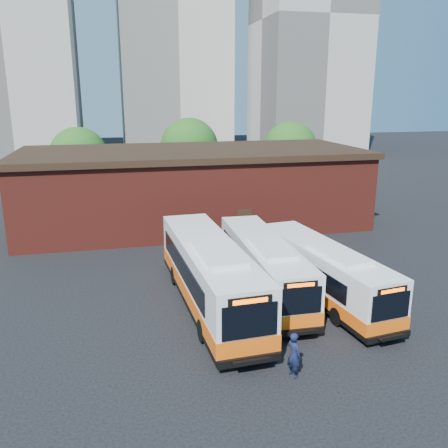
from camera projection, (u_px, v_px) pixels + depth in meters
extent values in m
plane|color=black|center=(262.00, 328.00, 22.78)|extent=(220.00, 220.00, 0.00)
cube|color=white|center=(209.00, 272.00, 24.71)|extent=(3.37, 12.92, 3.04)
cube|color=#FF6110|center=(210.00, 288.00, 24.94)|extent=(3.43, 12.98, 0.75)
cube|color=black|center=(210.00, 297.00, 25.08)|extent=(3.42, 12.96, 0.27)
cube|color=black|center=(250.00, 321.00, 18.67)|extent=(2.31, 0.18, 1.44)
cube|color=black|center=(250.00, 301.00, 18.42)|extent=(1.81, 0.16, 0.34)
cube|color=#FF5905|center=(251.00, 301.00, 18.39)|extent=(1.44, 0.10, 0.19)
cube|color=black|center=(250.00, 361.00, 19.06)|extent=(2.72, 0.29, 0.34)
cube|color=black|center=(252.00, 361.00, 18.80)|extent=(1.57, 0.48, 0.06)
cube|color=black|center=(253.00, 362.00, 18.60)|extent=(1.55, 0.12, 0.19)
cube|color=black|center=(182.00, 266.00, 24.65)|extent=(0.57, 9.97, 1.12)
cube|color=black|center=(232.00, 261.00, 25.39)|extent=(0.57, 9.97, 1.12)
cube|color=white|center=(217.00, 252.00, 22.79)|extent=(2.08, 4.57, 0.23)
cylinder|color=black|center=(203.00, 331.00, 21.37)|extent=(0.40, 1.08, 1.07)
cylinder|color=black|center=(255.00, 324.00, 22.03)|extent=(0.40, 1.08, 1.07)
cylinder|color=black|center=(175.00, 276.00, 27.90)|extent=(0.40, 1.08, 1.07)
cylinder|color=black|center=(215.00, 271.00, 28.56)|extent=(0.40, 1.08, 1.07)
cube|color=white|center=(263.00, 264.00, 26.54)|extent=(2.60, 11.33, 2.68)
cube|color=#FF6110|center=(263.00, 277.00, 26.74)|extent=(2.65, 11.38, 0.66)
cube|color=black|center=(263.00, 284.00, 26.87)|extent=(2.64, 11.37, 0.24)
cube|color=black|center=(300.00, 301.00, 21.12)|extent=(2.04, 0.09, 1.27)
cube|color=black|center=(301.00, 285.00, 20.90)|extent=(1.60, 0.09, 0.30)
cube|color=#FF5905|center=(301.00, 285.00, 20.87)|extent=(1.27, 0.04, 0.17)
cube|color=black|center=(299.00, 332.00, 21.46)|extent=(2.40, 0.17, 0.30)
cube|color=black|center=(301.00, 333.00, 21.23)|extent=(1.37, 0.38, 0.06)
cube|color=black|center=(302.00, 333.00, 21.05)|extent=(1.36, 0.06, 0.17)
cube|color=black|center=(241.00, 259.00, 26.58)|extent=(0.20, 8.81, 0.99)
cube|color=black|center=(282.00, 256.00, 27.07)|extent=(0.20, 8.81, 0.99)
cube|color=white|center=(272.00, 247.00, 24.83)|extent=(1.70, 3.98, 0.21)
cylinder|color=black|center=(260.00, 310.00, 23.62)|extent=(0.32, 0.95, 0.94)
cylinder|color=black|center=(301.00, 306.00, 24.05)|extent=(0.32, 0.95, 0.94)
cylinder|color=black|center=(232.00, 267.00, 29.47)|extent=(0.32, 0.95, 0.94)
cylinder|color=black|center=(266.00, 264.00, 29.91)|extent=(0.32, 0.95, 0.94)
cube|color=white|center=(323.00, 270.00, 25.76)|extent=(3.69, 11.14, 2.60)
cube|color=#FF6110|center=(322.00, 283.00, 25.95)|extent=(3.74, 11.19, 0.64)
cube|color=black|center=(322.00, 290.00, 26.07)|extent=(3.73, 11.18, 0.23)
cube|color=black|center=(391.00, 306.00, 20.72)|extent=(1.97, 0.30, 1.23)
cube|color=black|center=(393.00, 291.00, 20.51)|extent=(1.54, 0.25, 0.29)
cube|color=#FF5905|center=(393.00, 291.00, 20.48)|extent=(1.22, 0.17, 0.16)
cube|color=black|center=(389.00, 337.00, 21.05)|extent=(2.32, 0.42, 0.29)
cube|color=black|center=(392.00, 337.00, 20.84)|extent=(1.35, 0.51, 0.05)
cube|color=black|center=(395.00, 338.00, 20.68)|extent=(1.32, 0.20, 0.16)
cube|color=black|center=(301.00, 266.00, 25.62)|extent=(1.13, 8.47, 0.96)
cube|color=black|center=(338.00, 261.00, 26.42)|extent=(1.13, 8.47, 0.96)
cube|color=white|center=(339.00, 253.00, 24.15)|extent=(2.05, 4.00, 0.20)
cylinder|color=black|center=(337.00, 317.00, 22.91)|extent=(0.40, 0.94, 0.91)
cylinder|color=black|center=(373.00, 310.00, 23.61)|extent=(0.40, 0.94, 0.91)
cylinder|color=black|center=(281.00, 274.00, 28.34)|extent=(0.40, 0.94, 0.91)
cylinder|color=black|center=(311.00, 270.00, 29.05)|extent=(0.40, 0.94, 0.91)
imported|color=#131836|center=(294.00, 355.00, 18.62)|extent=(0.64, 0.79, 1.89)
cube|color=maroon|center=(193.00, 189.00, 40.78)|extent=(28.00, 12.00, 6.00)
cube|color=black|center=(192.00, 152.00, 39.96)|extent=(28.60, 12.60, 0.50)
cube|color=black|center=(245.00, 225.00, 36.25)|extent=(1.20, 0.08, 2.40)
cylinder|color=#382314|center=(81.00, 187.00, 50.31)|extent=(0.36, 0.36, 2.70)
sphere|color=#205217|center=(79.00, 156.00, 49.44)|extent=(6.00, 6.00, 6.00)
cylinder|color=#382314|center=(190.00, 178.00, 54.78)|extent=(0.36, 0.36, 2.95)
sphere|color=#205217|center=(189.00, 147.00, 53.83)|extent=(6.56, 6.56, 6.56)
cylinder|color=#382314|center=(289.00, 180.00, 54.39)|extent=(0.36, 0.36, 2.81)
sphere|color=#205217|center=(290.00, 150.00, 53.48)|extent=(6.24, 6.24, 6.24)
cube|color=#B7B1A8|center=(309.00, 21.00, 86.92)|extent=(18.00, 18.00, 48.00)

